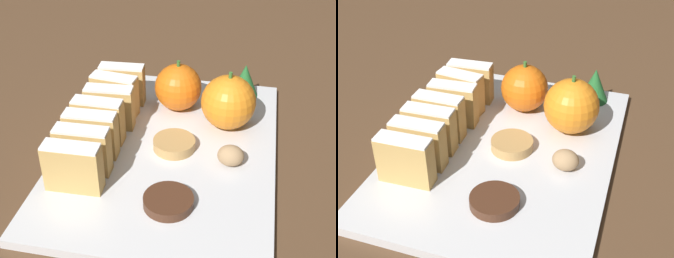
# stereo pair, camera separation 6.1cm
# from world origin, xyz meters

# --- Properties ---
(ground_plane) EXTENTS (6.00, 6.00, 0.00)m
(ground_plane) POSITION_xyz_m (0.00, 0.00, 0.00)
(ground_plane) COLOR #513823
(serving_platter) EXTENTS (0.29, 0.40, 0.01)m
(serving_platter) POSITION_xyz_m (0.00, 0.00, 0.01)
(serving_platter) COLOR silver
(serving_platter) RESTS_ON ground_plane
(stollen_slice_front) EXTENTS (0.07, 0.03, 0.06)m
(stollen_slice_front) POSITION_xyz_m (-0.09, -0.10, 0.04)
(stollen_slice_front) COLOR tan
(stollen_slice_front) RESTS_ON serving_platter
(stollen_slice_second) EXTENTS (0.07, 0.03, 0.06)m
(stollen_slice_second) POSITION_xyz_m (-0.09, -0.07, 0.04)
(stollen_slice_second) COLOR tan
(stollen_slice_second) RESTS_ON serving_platter
(stollen_slice_third) EXTENTS (0.07, 0.03, 0.06)m
(stollen_slice_third) POSITION_xyz_m (-0.09, -0.03, 0.04)
(stollen_slice_third) COLOR tan
(stollen_slice_third) RESTS_ON serving_platter
(stollen_slice_fourth) EXTENTS (0.07, 0.02, 0.06)m
(stollen_slice_fourth) POSITION_xyz_m (-0.10, 0.00, 0.04)
(stollen_slice_fourth) COLOR tan
(stollen_slice_fourth) RESTS_ON serving_platter
(stollen_slice_fifth) EXTENTS (0.07, 0.03, 0.06)m
(stollen_slice_fifth) POSITION_xyz_m (-0.09, 0.04, 0.04)
(stollen_slice_fifth) COLOR tan
(stollen_slice_fifth) RESTS_ON serving_platter
(stollen_slice_sixth) EXTENTS (0.07, 0.03, 0.06)m
(stollen_slice_sixth) POSITION_xyz_m (-0.09, 0.07, 0.04)
(stollen_slice_sixth) COLOR tan
(stollen_slice_sixth) RESTS_ON serving_platter
(stollen_slice_back) EXTENTS (0.07, 0.03, 0.06)m
(stollen_slice_back) POSITION_xyz_m (-0.09, 0.11, 0.04)
(stollen_slice_back) COLOR tan
(stollen_slice_back) RESTS_ON serving_platter
(orange_near) EXTENTS (0.07, 0.07, 0.08)m
(orange_near) POSITION_xyz_m (-0.01, 0.11, 0.05)
(orange_near) COLOR orange
(orange_near) RESTS_ON serving_platter
(orange_far) EXTENTS (0.08, 0.08, 0.09)m
(orange_far) POSITION_xyz_m (0.07, 0.07, 0.05)
(orange_far) COLOR orange
(orange_far) RESTS_ON serving_platter
(walnut) EXTENTS (0.03, 0.03, 0.03)m
(walnut) POSITION_xyz_m (0.09, -0.02, 0.03)
(walnut) COLOR tan
(walnut) RESTS_ON serving_platter
(chocolate_cookie) EXTENTS (0.06, 0.06, 0.01)m
(chocolate_cookie) POSITION_xyz_m (0.02, -0.11, 0.02)
(chocolate_cookie) COLOR #472819
(chocolate_cookie) RESTS_ON serving_platter
(gingerbread_cookie) EXTENTS (0.06, 0.06, 0.01)m
(gingerbread_cookie) POSITION_xyz_m (0.01, -0.00, 0.02)
(gingerbread_cookie) COLOR tan
(gingerbread_cookie) RESTS_ON serving_platter
(evergreen_sprig) EXTENTS (0.04, 0.04, 0.05)m
(evergreen_sprig) POSITION_xyz_m (0.09, 0.16, 0.04)
(evergreen_sprig) COLOR #23662D
(evergreen_sprig) RESTS_ON serving_platter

